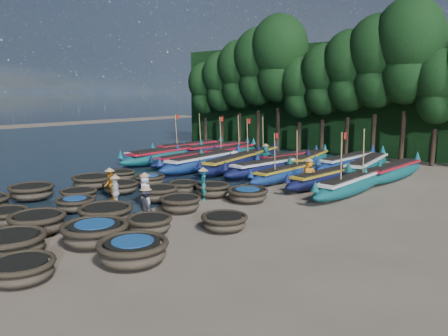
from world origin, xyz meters
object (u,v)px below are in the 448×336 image
Objects in this scene: long_boat_1 at (165,156)px; long_boat_3 at (203,162)px; long_boat_4 at (232,163)px; long_boat_11 at (230,153)px; coracle_23 at (213,189)px; coracle_15 at (93,181)px; coracle_21 at (149,179)px; long_boat_5 at (270,167)px; long_boat_8 at (351,184)px; fisherman_6 at (309,173)px; long_boat_6 at (286,173)px; coracle_20 at (122,175)px; fisherman_2 at (110,184)px; coracle_16 at (120,187)px; fisherman_4 at (116,191)px; coracle_19 at (224,221)px; coracle_6 at (5,217)px; long_boat_7 at (325,178)px; coracle_10 at (32,191)px; coracle_18 at (180,203)px; coracle_14 at (150,224)px; long_boat_12 at (255,156)px; fisherman_5 at (265,156)px; coracle_12 at (75,204)px; fisherman_1 at (203,183)px; long_boat_16 at (367,166)px; long_boat_14 at (309,160)px; coracle_24 at (248,194)px; coracle_9 at (133,251)px; coracle_4 at (22,269)px; coracle_13 at (106,214)px; fisherman_3 at (146,204)px; long_boat_2 at (186,159)px; coracle_8 at (95,233)px; long_boat_0 at (155,154)px; long_boat_10 at (215,150)px; coracle_17 at (159,193)px; long_boat_9 at (189,148)px; long_boat_15 at (348,162)px; fisherman_0 at (145,189)px.

long_boat_1 is 4.53m from long_boat_3.
long_boat_11 is (-3.66, 4.26, -0.01)m from long_boat_4.
coracle_15 is at bearing -157.02° from coracle_23.
long_boat_5 reaches higher than coracle_21.
long_boat_8 reaches higher than fisherman_6.
coracle_15 is at bearing -164.69° from fisherman_6.
long_boat_4 is at bearing 176.05° from long_boat_6.
coracle_20 is 1.07× the size of fisherman_2.
fisherman_4 reaches higher than coracle_16.
long_boat_1 reaches higher than coracle_19.
coracle_16 is at bearing 99.75° from coracle_6.
coracle_10 is at bearing -122.96° from long_boat_7.
coracle_16 is at bearing 173.91° from coracle_18.
coracle_23 is (-2.08, 6.16, 0.02)m from coracle_14.
long_boat_12 reaches higher than coracle_20.
coracle_6 is at bearing -49.92° from fisherman_2.
long_boat_3 is 4.72× the size of fisherman_5.
fisherman_5 is at bearing 89.29° from coracle_12.
long_boat_4 is 4.74× the size of fisherman_1.
long_boat_16 reaches higher than coracle_10.
fisherman_1 reaches higher than long_boat_14.
coracle_14 is 6.52m from coracle_24.
coracle_9 is 16.43m from long_boat_5.
long_boat_5 is 4.50m from long_boat_14.
long_boat_5 is at bearing 13.94° from long_boat_3.
coracle_4 is 1.03× the size of coracle_20.
coracle_21 is 0.24× the size of long_boat_16.
coracle_13 is 0.28× the size of long_boat_3.
fisherman_1 is at bearing -93.42° from long_boat_6.
long_boat_6 is 0.89× the size of long_boat_12.
fisherman_3 reaches higher than coracle_15.
long_boat_3 reaches higher than long_boat_5.
long_boat_2 is 0.89× the size of long_boat_11.
coracle_4 is 11.82m from coracle_23.
coracle_8 is at bearing -51.40° from long_boat_1.
coracle_24 is at bearing -57.14° from long_boat_5.
coracle_16 is 0.24× the size of long_boat_8.
long_boat_0 is 0.81× the size of long_boat_3.
coracle_10 is 0.31× the size of long_boat_10.
long_boat_14 is at bearing 135.19° from long_boat_8.
coracle_17 is at bearing -101.96° from long_boat_6.
long_boat_9 is 4.71× the size of fisherman_2.
long_boat_3 is 8.39m from long_boat_9.
long_boat_12 is at bearing -161.30° from long_boat_15.
long_boat_6 is at bearing 96.01° from coracle_4.
long_boat_6 is 3.87× the size of fisherman_6.
long_boat_8 reaches higher than coracle_6.
coracle_15 is at bearing 40.59° from fisherman_0.
long_boat_1 is (-6.99, 15.45, 0.20)m from coracle_6.
long_boat_1 is at bearing 120.32° from coracle_12.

